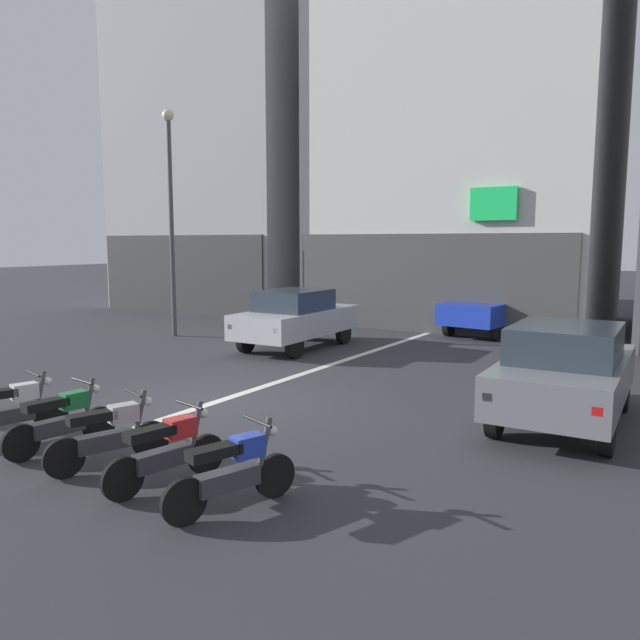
# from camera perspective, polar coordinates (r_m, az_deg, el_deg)

# --- Properties ---
(ground_plane) EXTENTS (120.00, 120.00, 0.00)m
(ground_plane) POSITION_cam_1_polar(r_m,az_deg,el_deg) (11.50, -9.95, -7.65)
(ground_plane) COLOR #333338
(lane_centre_line) EXTENTS (0.20, 18.00, 0.01)m
(lane_centre_line) POSITION_cam_1_polar(r_m,az_deg,el_deg) (16.32, 4.42, -3.08)
(lane_centre_line) COLOR silver
(lane_centre_line) RESTS_ON ground
(building_corner_left) EXTENTS (8.96, 8.93, 14.55)m
(building_corner_left) POSITION_cam_1_polar(r_m,az_deg,el_deg) (29.02, -6.87, 15.86)
(building_corner_left) COLOR #9E9EA3
(building_corner_left) RESTS_ON ground
(building_mid_block) EXTENTS (9.78, 7.84, 21.33)m
(building_mid_block) POSITION_cam_1_polar(r_m,az_deg,el_deg) (24.78, 14.01, 25.25)
(building_mid_block) COLOR silver
(building_mid_block) RESTS_ON ground
(car_silver_crossing_near) EXTENTS (1.89, 4.15, 1.64)m
(car_silver_crossing_near) POSITION_cam_1_polar(r_m,az_deg,el_deg) (16.85, -2.27, 0.30)
(car_silver_crossing_near) COLOR black
(car_silver_crossing_near) RESTS_ON ground
(car_grey_parked_kerbside) EXTENTS (1.89, 4.16, 1.64)m
(car_grey_parked_kerbside) POSITION_cam_1_polar(r_m,az_deg,el_deg) (10.64, 21.95, -4.42)
(car_grey_parked_kerbside) COLOR black
(car_grey_parked_kerbside) RESTS_ON ground
(car_blue_down_street) EXTENTS (2.16, 4.26, 1.64)m
(car_blue_down_street) POSITION_cam_1_polar(r_m,az_deg,el_deg) (20.36, 15.65, 1.26)
(car_blue_down_street) COLOR black
(car_blue_down_street) RESTS_ON ground
(street_lamp) EXTENTS (0.36, 0.36, 6.90)m
(street_lamp) POSITION_cam_1_polar(r_m,az_deg,el_deg) (19.51, -13.79, 10.78)
(street_lamp) COLOR #47474C
(street_lamp) RESTS_ON ground
(motorcycle_white_row_leftmost) EXTENTS (0.59, 1.64, 0.98)m
(motorcycle_white_row_leftmost) POSITION_cam_1_polar(r_m,az_deg,el_deg) (10.34, -26.85, -7.45)
(motorcycle_white_row_leftmost) COLOR black
(motorcycle_white_row_leftmost) RESTS_ON ground
(motorcycle_green_row_left_mid) EXTENTS (0.55, 1.66, 0.98)m
(motorcycle_green_row_left_mid) POSITION_cam_1_polar(r_m,az_deg,el_deg) (9.47, -22.97, -8.55)
(motorcycle_green_row_left_mid) COLOR black
(motorcycle_green_row_left_mid) RESTS_ON ground
(motorcycle_silver_row_centre) EXTENTS (0.67, 1.61, 0.98)m
(motorcycle_silver_row_centre) POSITION_cam_1_polar(r_m,az_deg,el_deg) (8.57, -19.05, -10.02)
(motorcycle_silver_row_centre) COLOR black
(motorcycle_silver_row_centre) RESTS_ON ground
(motorcycle_red_row_right_mid) EXTENTS (0.56, 1.65, 0.98)m
(motorcycle_red_row_right_mid) POSITION_cam_1_polar(r_m,az_deg,el_deg) (7.75, -14.10, -11.71)
(motorcycle_red_row_right_mid) COLOR black
(motorcycle_red_row_right_mid) RESTS_ON ground
(motorcycle_blue_row_rightmost) EXTENTS (0.68, 1.60, 0.98)m
(motorcycle_blue_row_rightmost) POSITION_cam_1_polar(r_m,az_deg,el_deg) (6.97, -8.16, -13.77)
(motorcycle_blue_row_rightmost) COLOR black
(motorcycle_blue_row_rightmost) RESTS_ON ground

